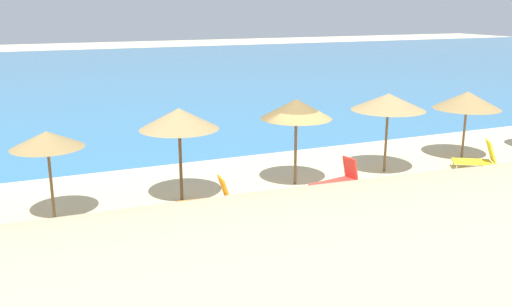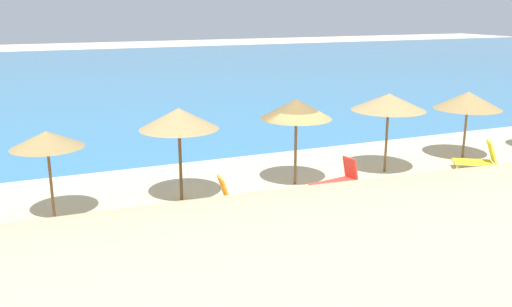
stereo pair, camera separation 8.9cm
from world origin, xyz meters
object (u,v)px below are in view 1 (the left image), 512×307
(beach_umbrella_6, at_px, (388,102))
(beach_umbrella_3, at_px, (47,140))
(beach_umbrella_7, at_px, (467,100))
(lounge_chair_1, at_px, (478,158))
(lounge_chair_0, at_px, (210,199))
(lounge_chair_3, at_px, (338,179))
(beach_umbrella_5, at_px, (296,109))
(beach_umbrella_4, at_px, (179,119))

(beach_umbrella_6, bearing_deg, beach_umbrella_3, -179.86)
(beach_umbrella_6, distance_m, beach_umbrella_7, 4.03)
(beach_umbrella_7, distance_m, lounge_chair_1, 2.49)
(lounge_chair_0, bearing_deg, beach_umbrella_7, -76.01)
(beach_umbrella_3, relative_size, lounge_chair_3, 1.47)
(beach_umbrella_7, xyz_separation_m, lounge_chair_1, (-0.67, -1.50, -1.87))
(lounge_chair_0, height_order, lounge_chair_1, lounge_chair_1)
(beach_umbrella_6, distance_m, lounge_chair_0, 7.53)
(beach_umbrella_3, xyz_separation_m, beach_umbrella_5, (7.67, 0.05, 0.29))
(lounge_chair_0, xyz_separation_m, lounge_chair_3, (4.44, 0.18, -0.00))
(beach_umbrella_6, relative_size, beach_umbrella_7, 1.09)
(beach_umbrella_3, relative_size, beach_umbrella_6, 0.88)
(beach_umbrella_5, distance_m, beach_umbrella_7, 7.63)
(lounge_chair_0, bearing_deg, lounge_chair_1, -83.60)
(beach_umbrella_5, bearing_deg, lounge_chair_3, -50.81)
(beach_umbrella_6, distance_m, lounge_chair_1, 4.10)
(beach_umbrella_7, bearing_deg, lounge_chair_0, -171.15)
(beach_umbrella_6, distance_m, lounge_chair_3, 3.61)
(beach_umbrella_6, xyz_separation_m, lounge_chair_3, (-2.66, -1.15, -2.15))
(beach_umbrella_5, relative_size, lounge_chair_0, 1.88)
(beach_umbrella_3, distance_m, beach_umbrella_6, 11.29)
(beach_umbrella_3, relative_size, beach_umbrella_7, 0.96)
(beach_umbrella_5, xyz_separation_m, beach_umbrella_6, (3.61, -0.02, -0.01))
(beach_umbrella_4, bearing_deg, beach_umbrella_7, 2.03)
(beach_umbrella_4, xyz_separation_m, beach_umbrella_5, (3.94, 0.03, 0.01))
(beach_umbrella_4, distance_m, lounge_chair_1, 11.15)
(beach_umbrella_4, distance_m, lounge_chair_0, 2.57)
(lounge_chair_0, height_order, lounge_chair_3, lounge_chair_3)
(beach_umbrella_3, xyz_separation_m, beach_umbrella_6, (11.29, 0.03, 0.28))
(lounge_chair_0, distance_m, lounge_chair_1, 10.43)
(beach_umbrella_3, relative_size, beach_umbrella_5, 0.87)
(beach_umbrella_5, distance_m, lounge_chair_1, 7.35)
(beach_umbrella_4, bearing_deg, beach_umbrella_3, -179.68)
(lounge_chair_0, bearing_deg, beach_umbrella_5, -63.71)
(beach_umbrella_4, xyz_separation_m, lounge_chair_0, (0.46, -1.32, -2.15))
(lounge_chair_3, bearing_deg, lounge_chair_1, -99.84)
(beach_umbrella_6, height_order, lounge_chair_3, beach_umbrella_6)
(lounge_chair_1, height_order, lounge_chair_3, lounge_chair_1)
(beach_umbrella_6, bearing_deg, beach_umbrella_7, 5.75)
(beach_umbrella_7, distance_m, lounge_chair_3, 7.09)
(beach_umbrella_3, xyz_separation_m, lounge_chair_3, (8.63, -1.12, -1.87))
(beach_umbrella_4, height_order, lounge_chair_1, beach_umbrella_4)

